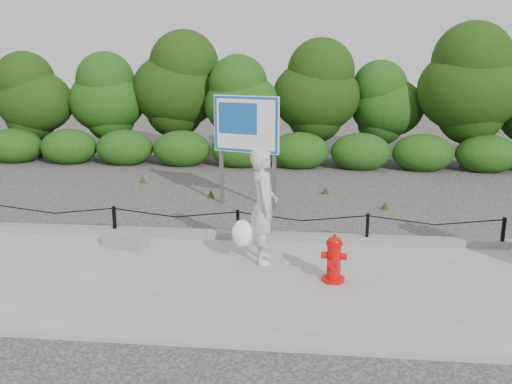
{
  "coord_description": "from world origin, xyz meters",
  "views": [
    {
      "loc": [
        1.41,
        -10.05,
        3.55
      ],
      "look_at": [
        0.34,
        0.2,
        1.0
      ],
      "focal_mm": 38.0,
      "sensor_mm": 36.0,
      "label": 1
    }
  ],
  "objects": [
    {
      "name": "concrete_block",
      "position": [
        -2.05,
        -0.68,
        0.22
      ],
      "size": [
        0.9,
        0.53,
        0.27
      ],
      "primitive_type": "cube",
      "rotation": [
        0.0,
        0.0,
        -0.28
      ],
      "color": "gray",
      "rests_on": "sidewalk"
    },
    {
      "name": "curb",
      "position": [
        0.0,
        0.05,
        0.15
      ],
      "size": [
        14.0,
        0.22,
        0.14
      ],
      "primitive_type": "cube",
      "color": "slate",
      "rests_on": "sidewalk"
    },
    {
      "name": "ground",
      "position": [
        0.0,
        0.0,
        0.0
      ],
      "size": [
        90.0,
        90.0,
        0.0
      ],
      "primitive_type": "plane",
      "color": "#2D2B28",
      "rests_on": "ground"
    },
    {
      "name": "pedestrian",
      "position": [
        0.58,
        -1.13,
        1.05
      ],
      "size": [
        0.82,
        0.79,
        2.01
      ],
      "rotation": [
        0.0,
        0.0,
        1.7
      ],
      "color": "beige",
      "rests_on": "sidewalk"
    },
    {
      "name": "advertising_sign",
      "position": [
        -0.17,
        2.72,
        1.9
      ],
      "size": [
        1.62,
        0.62,
        2.7
      ],
      "rotation": [
        0.0,
        0.0,
        -0.32
      ],
      "color": "slate",
      "rests_on": "ground"
    },
    {
      "name": "chain_barrier",
      "position": [
        0.0,
        0.0,
        0.46
      ],
      "size": [
        10.06,
        0.06,
        0.6
      ],
      "color": "black",
      "rests_on": "sidewalk"
    },
    {
      "name": "treeline",
      "position": [
        1.14,
        8.95,
        2.48
      ],
      "size": [
        20.33,
        3.69,
        4.6
      ],
      "color": "black",
      "rests_on": "ground"
    },
    {
      "name": "fire_hydrant",
      "position": [
        1.8,
        -1.89,
        0.45
      ],
      "size": [
        0.42,
        0.44,
        0.78
      ],
      "rotation": [
        0.0,
        0.0,
        -0.13
      ],
      "color": "red",
      "rests_on": "sidewalk"
    },
    {
      "name": "sidewalk",
      "position": [
        0.0,
        -2.0,
        0.04
      ],
      "size": [
        14.0,
        4.0,
        0.08
      ],
      "primitive_type": "cube",
      "color": "gray",
      "rests_on": "ground"
    }
  ]
}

